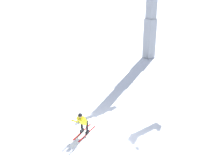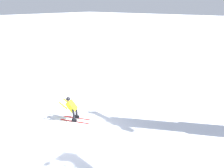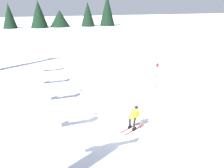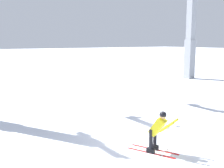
# 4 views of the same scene
# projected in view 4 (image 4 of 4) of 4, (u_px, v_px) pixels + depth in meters

# --- Properties ---
(ground_plane) EXTENTS (260.00, 260.00, 0.00)m
(ground_plane) POSITION_uv_depth(u_px,v_px,m) (149.00, 138.00, 10.76)
(ground_plane) COLOR white
(skier_carving_main) EXTENTS (1.24, 1.80, 1.61)m
(skier_carving_main) POSITION_uv_depth(u_px,v_px,m) (158.00, 129.00, 9.24)
(skier_carving_main) COLOR red
(skier_carving_main) RESTS_ON ground_plane
(lift_tower_far) EXTENTS (0.81, 2.90, 12.36)m
(lift_tower_far) POSITION_uv_depth(u_px,v_px,m) (191.00, 27.00, 27.22)
(lift_tower_far) COLOR gray
(lift_tower_far) RESTS_ON ground_plane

